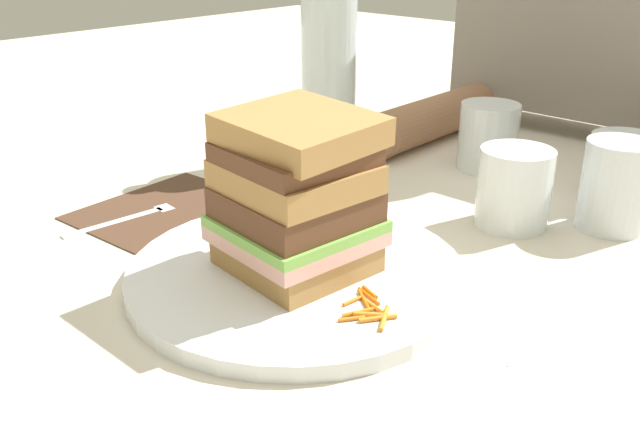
{
  "coord_description": "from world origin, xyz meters",
  "views": [
    {
      "loc": [
        0.35,
        -0.39,
        0.29
      ],
      "look_at": [
        -0.02,
        0.01,
        0.05
      ],
      "focal_mm": 38.55,
      "sensor_mm": 36.0,
      "label": 1
    }
  ],
  "objects": [
    {
      "name": "ground_plane",
      "position": [
        0.0,
        0.0,
        0.0
      ],
      "size": [
        3.0,
        3.0,
        0.0
      ],
      "primitive_type": "plane",
      "color": "beige"
    },
    {
      "name": "main_plate",
      "position": [
        -0.02,
        -0.02,
        0.01
      ],
      "size": [
        0.29,
        0.29,
        0.01
      ],
      "primitive_type": "cylinder",
      "color": "white",
      "rests_on": "ground_plane"
    },
    {
      "name": "sandwich",
      "position": [
        -0.02,
        -0.02,
        0.08
      ],
      "size": [
        0.13,
        0.13,
        0.14
      ],
      "color": "#A87A42",
      "rests_on": "main_plate"
    },
    {
      "name": "carrot_shred_0",
      "position": [
        -0.1,
        0.01,
        0.02
      ],
      "size": [
        0.02,
        0.02,
        0.0
      ],
      "primitive_type": "cylinder",
      "rotation": [
        0.0,
        1.57,
        0.63
      ],
      "color": "orange",
      "rests_on": "main_plate"
    },
    {
      "name": "carrot_shred_1",
      "position": [
        -0.13,
        -0.01,
        0.02
      ],
      "size": [
        0.0,
        0.02,
        0.0
      ],
      "primitive_type": "cylinder",
      "rotation": [
        0.0,
        1.57,
        4.77
      ],
      "color": "orange",
      "rests_on": "main_plate"
    },
    {
      "name": "carrot_shred_2",
      "position": [
        -0.11,
        -0.01,
        0.02
      ],
      "size": [
        0.02,
        0.02,
        0.0
      ],
      "primitive_type": "cylinder",
      "rotation": [
        0.0,
        1.57,
        4.03
      ],
      "color": "orange",
      "rests_on": "main_plate"
    },
    {
      "name": "carrot_shred_3",
      "position": [
        -0.12,
        -0.02,
        0.02
      ],
      "size": [
        0.03,
        0.01,
        0.0
      ],
      "primitive_type": "cylinder",
      "rotation": [
        0.0,
        1.57,
        3.39
      ],
      "color": "orange",
      "rests_on": "main_plate"
    },
    {
      "name": "carrot_shred_4",
      "position": [
        -0.11,
        -0.02,
        0.02
      ],
      "size": [
        0.03,
        0.01,
        0.0
      ],
      "primitive_type": "cylinder",
      "rotation": [
        0.0,
        1.57,
        6.03
      ],
      "color": "orange",
      "rests_on": "main_plate"
    },
    {
      "name": "carrot_shred_5",
      "position": [
        -0.1,
        -0.01,
        0.02
      ],
      "size": [
        0.0,
        0.02,
        0.0
      ],
      "primitive_type": "cylinder",
      "rotation": [
        0.0,
        1.57,
        4.65
      ],
      "color": "orange",
      "rests_on": "main_plate"
    },
    {
      "name": "carrot_shred_6",
      "position": [
        -0.1,
        -0.0,
        0.02
      ],
      "size": [
        0.03,
        0.02,
        0.0
      ],
      "primitive_type": "cylinder",
      "rotation": [
        0.0,
        1.57,
        2.57
      ],
      "color": "orange",
      "rests_on": "main_plate"
    },
    {
      "name": "carrot_shred_7",
      "position": [
        0.07,
        -0.04,
        0.02
      ],
      "size": [
        0.01,
        0.02,
        0.0
      ],
      "primitive_type": "cylinder",
      "rotation": [
        0.0,
        1.57,
        4.27
      ],
      "color": "orange",
      "rests_on": "main_plate"
    },
    {
      "name": "carrot_shred_8",
      "position": [
        0.09,
        -0.04,
        0.02
      ],
      "size": [
        0.02,
        0.03,
        0.0
      ],
      "primitive_type": "cylinder",
      "rotation": [
        0.0,
        1.57,
        2.08
      ],
      "color": "orange",
      "rests_on": "main_plate"
    },
    {
      "name": "carrot_shred_9",
      "position": [
        0.09,
        -0.04,
        0.02
      ],
      "size": [
        0.02,
        0.03,
        0.0
      ],
      "primitive_type": "cylinder",
      "rotation": [
        0.0,
        1.57,
        0.97
      ],
      "color": "orange",
      "rests_on": "main_plate"
    },
    {
      "name": "carrot_shred_10",
      "position": [
        0.06,
        -0.01,
        0.02
      ],
      "size": [
        0.02,
        0.01,
        0.0
      ],
      "primitive_type": "cylinder",
      "rotation": [
        0.0,
        1.57,
        2.79
      ],
      "color": "orange",
      "rests_on": "main_plate"
    },
    {
      "name": "carrot_shred_11",
      "position": [
        0.08,
        -0.04,
        0.02
      ],
      "size": [
        0.02,
        0.02,
        0.0
      ],
      "primitive_type": "cylinder",
      "rotation": [
        0.0,
        1.57,
        3.79
      ],
      "color": "orange",
      "rests_on": "main_plate"
    },
    {
      "name": "carrot_shred_12",
      "position": [
        0.07,
        -0.03,
        0.02
      ],
      "size": [
        0.02,
        0.01,
        0.0
      ],
      "primitive_type": "cylinder",
      "rotation": [
        0.0,
        1.57,
        6.06
      ],
      "color": "orange",
      "rests_on": "main_plate"
    },
    {
      "name": "carrot_shred_13",
      "position": [
        0.06,
        -0.03,
        0.02
      ],
      "size": [
        0.03,
        0.02,
        0.0
      ],
      "primitive_type": "cylinder",
      "rotation": [
        0.0,
        1.57,
        2.52
      ],
      "color": "orange",
      "rests_on": "main_plate"
    },
    {
      "name": "carrot_shred_14",
      "position": [
        0.07,
        -0.05,
        0.02
      ],
      "size": [
        0.01,
        0.02,
        0.0
      ],
      "primitive_type": "cylinder",
      "rotation": [
        0.0,
        1.57,
        4.09
      ],
      "color": "orange",
      "rests_on": "main_plate"
    },
    {
      "name": "carrot_shred_15",
      "position": [
        0.06,
        -0.03,
        0.02
      ],
      "size": [
        0.01,
        0.02,
        0.0
      ],
      "primitive_type": "cylinder",
      "rotation": [
        0.0,
        1.57,
        4.57
      ],
      "color": "orange",
      "rests_on": "main_plate"
    },
    {
      "name": "carrot_shred_16",
      "position": [
        0.06,
        -0.02,
        0.02
      ],
      "size": [
        0.03,
        0.01,
        0.0
      ],
      "primitive_type": "cylinder",
      "rotation": [
        0.0,
        1.57,
        5.98
      ],
      "color": "orange",
      "rests_on": "main_plate"
    },
    {
      "name": "napkin_dark",
      "position": [
        -0.24,
        -0.0,
        0.0
      ],
      "size": [
        0.15,
        0.19,
        0.0
      ],
      "primitive_type": "cube",
      "rotation": [
        0.0,
        0.0,
        0.07
      ],
      "color": "#4C3323",
      "rests_on": "ground_plane"
    },
    {
      "name": "fork",
      "position": [
        -0.24,
        -0.03,
        0.0
      ],
      "size": [
        0.03,
        0.17,
        0.0
      ],
      "color": "silver",
      "rests_on": "napkin_dark"
    },
    {
      "name": "knife",
      "position": [
        0.17,
        -0.01,
        0.0
      ],
      "size": [
        0.02,
        0.2,
        0.0
      ],
      "color": "silver",
      "rests_on": "ground_plane"
    },
    {
      "name": "juice_glass",
      "position": [
        0.06,
        0.22,
        0.04
      ],
      "size": [
        0.07,
        0.07,
        0.08
      ],
      "color": "white",
      "rests_on": "ground_plane"
    },
    {
      "name": "water_bottle",
      "position": [
        -0.22,
        0.25,
        0.13
      ],
      "size": [
        0.07,
        0.07,
        0.28
      ],
      "color": "silver",
      "rests_on": "ground_plane"
    },
    {
      "name": "empty_tumbler_0",
      "position": [
        -0.05,
        0.35,
        0.04
      ],
      "size": [
        0.07,
        0.07,
        0.08
      ],
      "primitive_type": "cylinder",
      "color": "silver",
      "rests_on": "ground_plane"
    },
    {
      "name": "empty_tumbler_1",
      "position": [
        0.14,
        0.28,
        0.05
      ],
      "size": [
        0.07,
        0.07,
        0.09
      ],
      "primitive_type": "cylinder",
      "color": "silver",
      "rests_on": "ground_plane"
    },
    {
      "name": "empty_tumbler_2",
      "position": [
        0.11,
        0.37,
        0.04
      ],
      "size": [
        0.08,
        0.08,
        0.07
      ],
      "primitive_type": "cylinder",
      "color": "silver",
      "rests_on": "ground_plane"
    }
  ]
}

